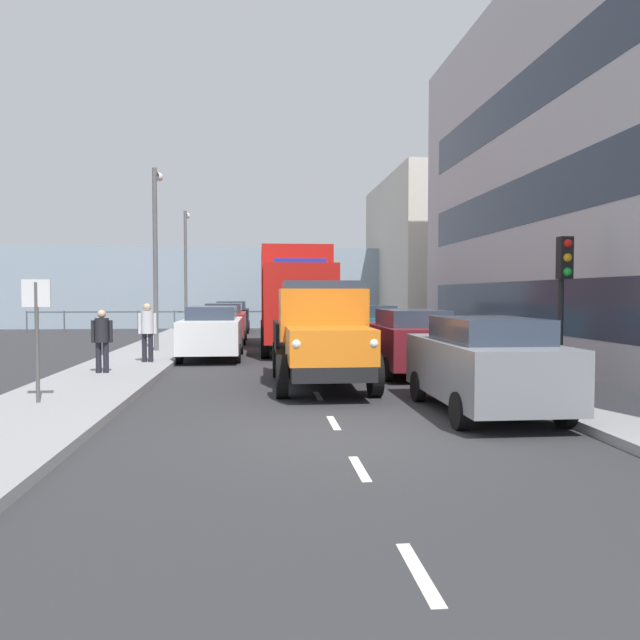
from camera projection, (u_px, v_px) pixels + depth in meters
The scene contains 22 objects.
ground_plane at pixel (302, 368), 17.93m from camera, with size 80.00×80.00×0.00m, color #2D2D30.
sidewalk_left at pixel (470, 363), 18.42m from camera, with size 2.57×36.48×0.15m, color gray.
sidewalk_right at pixel (125, 367), 17.45m from camera, with size 2.57×36.48×0.15m, color gray.
road_centreline_markings at pixel (302, 368), 17.92m from camera, with size 0.12×32.66×0.01m.
building_far_block at pixel (450, 255), 38.04m from camera, with size 8.26×12.59×9.04m.
sea_horizon at pixel (279, 288), 38.95m from camera, with size 80.00×0.80×5.00m, color #8C9EAD.
seawall_railing at pixel (281, 315), 35.44m from camera, with size 28.08×0.08×1.20m.
truck_vintage_orange at pixel (322, 336), 14.03m from camera, with size 2.17×5.64×2.43m.
lorry_cargo_red at pixel (295, 295), 23.36m from camera, with size 2.58×8.20×3.87m.
car_grey_kerbside_near at pixel (484, 363), 11.04m from camera, with size 1.91×4.17×1.72m.
car_maroon_kerbside_1 at pixel (410, 340), 16.46m from camera, with size 1.93×4.33×1.72m.
car_teal_kerbside_2 at pixel (370, 328), 22.53m from camera, with size 1.88×4.08×1.72m.
car_silver_kerbside_3 at pixel (349, 322), 27.65m from camera, with size 1.94×3.88×1.72m.
car_white_oppositeside_0 at pixel (212, 331), 20.39m from camera, with size 1.95×4.54×1.72m.
car_red_oppositeside_1 at pixel (224, 322), 27.27m from camera, with size 1.92×4.61×1.72m.
car_black_oppositeside_2 at pixel (231, 316), 34.22m from camera, with size 1.96×3.99×1.72m.
pedestrian_strolling at pixel (102, 336), 15.55m from camera, with size 0.53×0.34×1.59m.
pedestrian_couple_b at pixel (147, 327), 18.03m from camera, with size 0.53×0.34×1.71m.
traffic_light_near at pixel (564, 278), 13.20m from camera, with size 0.28×0.41×3.20m.
lamp_post_promenade at pixel (156, 242), 21.72m from camera, with size 0.32×1.14×6.36m.
lamp_post_far at pixel (186, 260), 33.19m from camera, with size 0.32×1.14×6.40m.
street_sign at pixel (37, 319), 11.27m from camera, with size 0.50×0.07×2.25m.
Camera 1 is at (1.21, 9.18, 2.14)m, focal length 34.80 mm.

